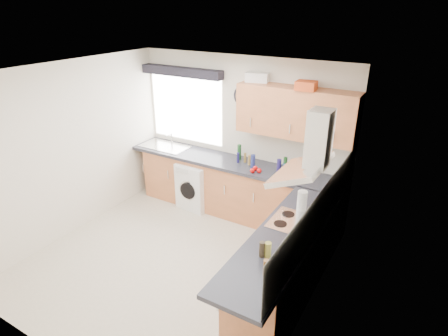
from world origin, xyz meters
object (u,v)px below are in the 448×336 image
Objects in this scene: extractor_hood at (310,154)px; upper_cabinets at (296,113)px; oven at (291,258)px; washing_machine at (197,184)px.

extractor_hood is 0.46× the size of upper_cabinets.
extractor_hood is (0.10, -0.00, 1.34)m from oven.
washing_machine is (-2.20, 1.10, -1.37)m from extractor_hood.
upper_cabinets reaches higher than extractor_hood.
washing_machine is at bearing 152.32° from oven.
upper_cabinets is at bearing 13.33° from washing_machine.
upper_cabinets is at bearing 116.13° from extractor_hood.
oven is 1.09× the size of extractor_hood.
washing_machine is at bearing -171.73° from upper_cabinets.
upper_cabinets is 2.10m from washing_machine.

